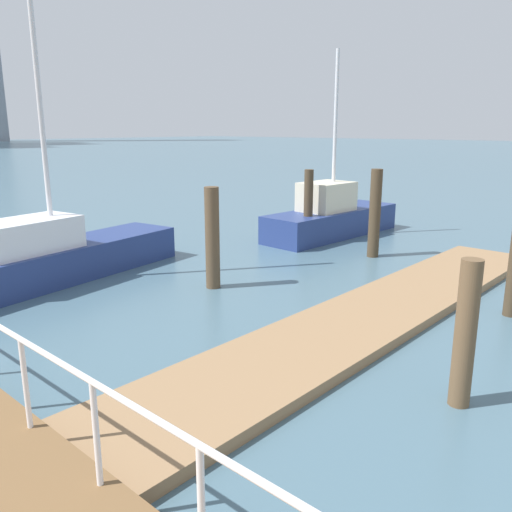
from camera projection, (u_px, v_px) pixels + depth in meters
name	position (u px, v px, depth m)	size (l,w,h in m)	color
floating_dock	(372.00, 315.00, 10.14)	(13.62, 2.00, 0.18)	#93704C
boardwalk_railing	(141.00, 436.00, 4.21)	(0.06, 24.25, 1.08)	white
dock_piling_0	(375.00, 214.00, 14.81)	(0.33, 0.33, 2.51)	#473826
dock_piling_3	(308.00, 207.00, 16.46)	(0.29, 0.29, 2.37)	#473826
dock_piling_4	(212.00, 238.00, 11.92)	(0.33, 0.33, 2.35)	brown
dock_piling_5	(465.00, 334.00, 6.81)	(0.28, 0.28, 2.02)	brown
moored_boat_0	(331.00, 217.00, 17.84)	(5.66, 1.86, 6.08)	navy
moored_boat_4	(50.00, 257.00, 12.52)	(7.03, 2.64, 8.77)	navy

